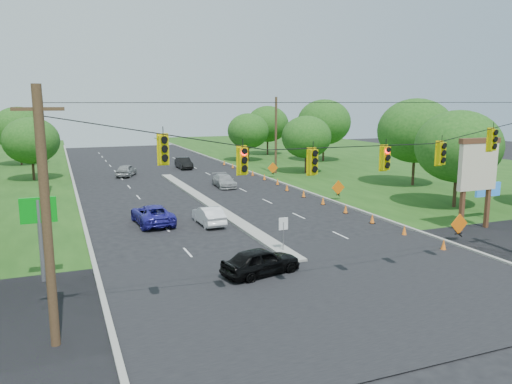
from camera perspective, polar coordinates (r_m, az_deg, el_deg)
name	(u,v)px	position (r m, az deg, el deg)	size (l,w,h in m)	color
ground	(339,289)	(23.47, 9.41, -10.91)	(160.00, 160.00, 0.00)	black
grass_right	(487,184)	(57.34, 24.93, 0.85)	(40.00, 160.00, 0.06)	#1E4714
cross_street	(339,289)	(23.47, 9.41, -10.91)	(160.00, 14.00, 0.02)	black
curb_left	(76,194)	(49.37, -19.86, -0.18)	(0.25, 110.00, 0.16)	gray
curb_right	(274,181)	(53.88, 2.10, 1.26)	(0.25, 110.00, 0.16)	gray
median	(208,204)	(42.12, -5.52, -1.32)	(1.00, 34.00, 0.18)	gray
median_sign	(283,228)	(28.07, 3.14, -4.11)	(0.55, 0.06, 2.05)	gray
signal_span	(353,185)	(21.32, 11.07, 0.75)	(25.60, 0.32, 9.00)	#422D1C
utility_pole_far_left	(45,146)	(48.79, -23.01, 4.84)	(0.28, 0.28, 9.00)	#422D1C
utility_pole_far_right	(276,136)	(58.90, 2.29, 6.44)	(0.28, 0.28, 9.00)	#422D1C
pylon_sign	(479,170)	(36.11, 24.12, 2.33)	(5.90, 2.30, 6.12)	#59331E
cone_0	(444,245)	(30.74, 20.65, -5.64)	(0.32, 0.32, 0.70)	orange
cone_1	(404,230)	(33.30, 16.60, -4.21)	(0.32, 0.32, 0.70)	orange
cone_2	(372,219)	(36.01, 13.15, -2.97)	(0.32, 0.32, 0.70)	orange
cone_3	(346,209)	(38.85, 10.20, -1.90)	(0.32, 0.32, 0.70)	orange
cone_4	(323,200)	(41.79, 7.67, -0.97)	(0.32, 0.32, 0.70)	orange
cone_5	(304,193)	(44.81, 5.47, -0.16)	(0.32, 0.32, 0.70)	orange
cone_6	(287,187)	(47.90, 3.55, 0.54)	(0.32, 0.32, 0.70)	orange
cone_7	(278,182)	(51.28, 2.48, 1.20)	(0.32, 0.32, 0.70)	orange
cone_8	(264,177)	(54.45, 0.97, 1.73)	(0.32, 0.32, 0.70)	orange
cone_9	(253,173)	(57.66, -0.38, 2.21)	(0.32, 0.32, 0.70)	orange
cone_10	(242,169)	(60.90, -1.59, 2.64)	(0.32, 0.32, 0.70)	orange
cone_11	(233,166)	(64.17, -2.68, 3.02)	(0.32, 0.32, 0.70)	orange
cone_12	(224,163)	(67.46, -3.66, 3.37)	(0.32, 0.32, 0.70)	orange
work_sign_0	(459,225)	(32.63, 22.20, -3.50)	(1.27, 0.58, 1.37)	black
work_sign_1	(338,188)	(43.52, 9.38, 0.43)	(1.27, 0.58, 1.37)	black
work_sign_2	(273,168)	(55.82, 1.93, 2.71)	(1.27, 0.58, 1.37)	black
tree_5	(31,141)	(58.82, -24.32, 5.37)	(5.88, 5.88, 6.86)	black
tree_6	(19,128)	(73.84, -25.48, 6.58)	(6.72, 6.72, 7.84)	black
tree_7	(458,146)	(42.69, 22.10, 4.85)	(6.72, 6.72, 7.84)	black
tree_8	(416,131)	(52.76, 17.77, 6.69)	(7.56, 7.56, 8.82)	black
tree_9	(306,137)	(59.53, 5.78, 6.28)	(5.88, 5.88, 6.86)	black
tree_10	(324,122)	(72.06, 7.78, 7.91)	(7.56, 7.56, 8.82)	black
tree_11	(268,124)	(80.17, 1.33, 7.78)	(6.72, 6.72, 7.84)	black
tree_12	(248,131)	(71.47, -0.90, 6.98)	(5.88, 5.88, 6.86)	black
black_sedan	(261,261)	(24.75, 0.56, -7.94)	(1.64, 4.07, 1.39)	black
white_sedan	(209,215)	(34.85, -5.42, -2.68)	(1.36, 3.90, 1.29)	white
blue_pickup	(152,214)	(35.58, -11.76, -2.51)	(2.30, 4.98, 1.38)	#262193
silver_car_far	(224,181)	(50.11, -3.66, 1.29)	(1.76, 4.34, 1.26)	#A1A1A2
silver_car_oncoming	(126,170)	(59.09, -14.61, 2.41)	(1.64, 4.08, 1.39)	gray
dark_car_receding	(184,163)	(64.48, -8.26, 3.28)	(1.50, 4.29, 1.41)	black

